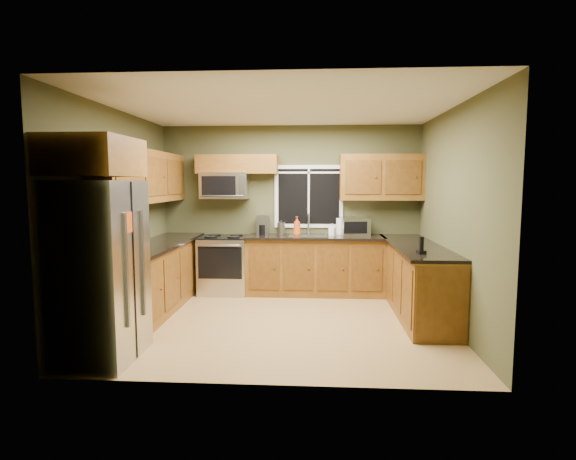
# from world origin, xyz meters

# --- Properties ---
(floor) EXTENTS (4.20, 4.20, 0.00)m
(floor) POSITION_xyz_m (0.00, 0.00, 0.00)
(floor) COLOR #A07C46
(floor) RESTS_ON ground
(ceiling) EXTENTS (4.20, 4.20, 0.00)m
(ceiling) POSITION_xyz_m (0.00, 0.00, 2.70)
(ceiling) COLOR white
(ceiling) RESTS_ON back_wall
(back_wall) EXTENTS (4.20, 0.00, 4.20)m
(back_wall) POSITION_xyz_m (0.00, 1.80, 1.35)
(back_wall) COLOR #454628
(back_wall) RESTS_ON ground
(front_wall) EXTENTS (4.20, 0.00, 4.20)m
(front_wall) POSITION_xyz_m (0.00, -1.80, 1.35)
(front_wall) COLOR #454628
(front_wall) RESTS_ON ground
(left_wall) EXTENTS (0.00, 3.60, 3.60)m
(left_wall) POSITION_xyz_m (-2.10, 0.00, 1.35)
(left_wall) COLOR #454628
(left_wall) RESTS_ON ground
(right_wall) EXTENTS (0.00, 3.60, 3.60)m
(right_wall) POSITION_xyz_m (2.10, 0.00, 1.35)
(right_wall) COLOR #454628
(right_wall) RESTS_ON ground
(window) EXTENTS (1.12, 0.03, 1.02)m
(window) POSITION_xyz_m (0.30, 1.78, 1.55)
(window) COLOR white
(window) RESTS_ON back_wall
(base_cabinets_left) EXTENTS (0.60, 2.65, 0.90)m
(base_cabinets_left) POSITION_xyz_m (-1.80, 0.48, 0.45)
(base_cabinets_left) COLOR brown
(base_cabinets_left) RESTS_ON ground
(countertop_left) EXTENTS (0.65, 2.65, 0.04)m
(countertop_left) POSITION_xyz_m (-1.78, 0.48, 0.92)
(countertop_left) COLOR black
(countertop_left) RESTS_ON base_cabinets_left
(base_cabinets_back) EXTENTS (2.17, 0.60, 0.90)m
(base_cabinets_back) POSITION_xyz_m (0.42, 1.50, 0.45)
(base_cabinets_back) COLOR brown
(base_cabinets_back) RESTS_ON ground
(countertop_back) EXTENTS (2.17, 0.65, 0.04)m
(countertop_back) POSITION_xyz_m (0.42, 1.48, 0.92)
(countertop_back) COLOR black
(countertop_back) RESTS_ON base_cabinets_back
(base_cabinets_peninsula) EXTENTS (0.60, 2.52, 0.90)m
(base_cabinets_peninsula) POSITION_xyz_m (1.80, 0.54, 0.45)
(base_cabinets_peninsula) COLOR brown
(base_cabinets_peninsula) RESTS_ON ground
(countertop_peninsula) EXTENTS (0.65, 2.50, 0.04)m
(countertop_peninsula) POSITION_xyz_m (1.78, 0.55, 0.92)
(countertop_peninsula) COLOR black
(countertop_peninsula) RESTS_ON base_cabinets_peninsula
(upper_cabinets_left) EXTENTS (0.33, 2.65, 0.72)m
(upper_cabinets_left) POSITION_xyz_m (-1.94, 0.48, 1.86)
(upper_cabinets_left) COLOR brown
(upper_cabinets_left) RESTS_ON left_wall
(upper_cabinets_back_left) EXTENTS (1.30, 0.33, 0.30)m
(upper_cabinets_back_left) POSITION_xyz_m (-0.85, 1.64, 2.07)
(upper_cabinets_back_left) COLOR brown
(upper_cabinets_back_left) RESTS_ON back_wall
(upper_cabinets_back_right) EXTENTS (1.30, 0.33, 0.72)m
(upper_cabinets_back_right) POSITION_xyz_m (1.45, 1.64, 1.86)
(upper_cabinets_back_right) COLOR brown
(upper_cabinets_back_right) RESTS_ON back_wall
(upper_cabinet_over_fridge) EXTENTS (0.72, 0.90, 0.38)m
(upper_cabinet_over_fridge) POSITION_xyz_m (-1.74, -1.30, 2.03)
(upper_cabinet_over_fridge) COLOR brown
(upper_cabinet_over_fridge) RESTS_ON left_wall
(refrigerator) EXTENTS (0.74, 0.90, 1.80)m
(refrigerator) POSITION_xyz_m (-1.74, -1.30, 0.90)
(refrigerator) COLOR #B7B7BC
(refrigerator) RESTS_ON ground
(range) EXTENTS (0.76, 0.69, 0.94)m
(range) POSITION_xyz_m (-1.05, 1.47, 0.47)
(range) COLOR #B7B7BC
(range) RESTS_ON ground
(microwave) EXTENTS (0.76, 0.41, 0.42)m
(microwave) POSITION_xyz_m (-1.05, 1.61, 1.73)
(microwave) COLOR #B7B7BC
(microwave) RESTS_ON back_wall
(sink) EXTENTS (0.60, 0.42, 0.36)m
(sink) POSITION_xyz_m (0.30, 1.49, 0.95)
(sink) COLOR slate
(sink) RESTS_ON countertop_back
(toaster_oven) EXTENTS (0.49, 0.42, 0.27)m
(toaster_oven) POSITION_xyz_m (1.04, 1.62, 1.08)
(toaster_oven) COLOR #B7B7BC
(toaster_oven) RESTS_ON countertop_back
(coffee_maker) EXTENTS (0.19, 0.25, 0.30)m
(coffee_maker) POSITION_xyz_m (-0.44, 1.64, 1.08)
(coffee_maker) COLOR slate
(coffee_maker) RESTS_ON countertop_back
(kettle) EXTENTS (0.14, 0.14, 0.24)m
(kettle) POSITION_xyz_m (-0.14, 1.65, 1.05)
(kettle) COLOR #B7B7BC
(kettle) RESTS_ON countertop_back
(paper_towel_roll) EXTENTS (0.14, 0.14, 0.29)m
(paper_towel_roll) POSITION_xyz_m (0.80, 1.68, 1.07)
(paper_towel_roll) COLOR white
(paper_towel_roll) RESTS_ON countertop_back
(soap_bottle_a) EXTENTS (0.15, 0.15, 0.30)m
(soap_bottle_a) POSITION_xyz_m (0.12, 1.51, 1.09)
(soap_bottle_a) COLOR #CD4913
(soap_bottle_a) RESTS_ON countertop_back
(soap_bottle_b) EXTENTS (0.11, 0.11, 0.19)m
(soap_bottle_b) POSITION_xyz_m (0.68, 1.50, 1.04)
(soap_bottle_b) COLOR white
(soap_bottle_b) RESTS_ON countertop_back
(cordless_phone) EXTENTS (0.11, 0.11, 0.20)m
(cordless_phone) POSITION_xyz_m (1.67, -0.24, 1.00)
(cordless_phone) COLOR black
(cordless_phone) RESTS_ON countertop_peninsula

